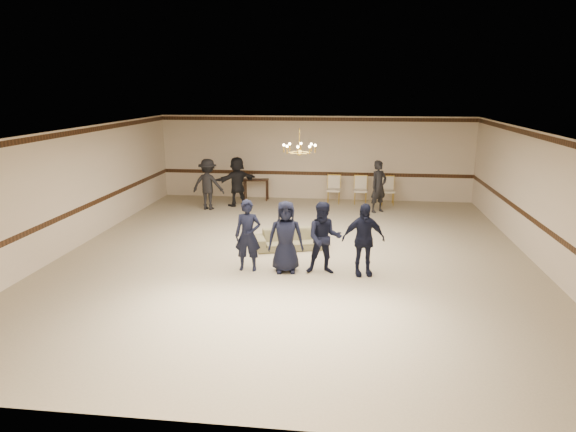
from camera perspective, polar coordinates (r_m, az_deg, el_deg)
name	(u,v)px	position (r m, az deg, el deg)	size (l,w,h in m)	color
room	(295,195)	(12.96, 0.82, 2.37)	(12.01, 14.01, 3.21)	#BEB292
chair_rail	(314,173)	(19.91, 2.96, 4.77)	(12.00, 0.02, 0.14)	#3B2211
crown_molding	(315,119)	(19.68, 3.04, 10.75)	(12.00, 0.02, 0.14)	#3B2211
chandelier	(299,140)	(13.75, 1.28, 8.43)	(0.94, 0.94, 0.89)	gold
boy_a	(248,235)	(12.09, -4.50, -2.18)	(0.62, 0.41, 1.71)	black
boy_b	(286,237)	(11.95, -0.26, -2.34)	(0.84, 0.54, 1.71)	black
boy_c	(324,238)	(11.88, 4.05, -2.48)	(0.83, 0.65, 1.71)	black
boy_d	(363,239)	(11.87, 8.40, -2.61)	(1.00, 0.42, 1.71)	black
settee	(290,239)	(13.80, 0.20, -2.61)	(1.83, 0.71, 0.53)	#797450
adult_left	(208,184)	(18.37, -8.92, 3.52)	(1.17, 0.67, 1.81)	black
adult_mid	(237,181)	(18.82, -5.70, 3.87)	(1.68, 0.54, 1.81)	black
adult_right	(379,187)	(18.01, 10.09, 3.26)	(0.66, 0.43, 1.81)	black
banquet_chair_left	(334,190)	(19.27, 5.12, 2.94)	(0.50, 0.50, 1.03)	beige
banquet_chair_mid	(361,190)	(19.27, 8.10, 2.86)	(0.50, 0.50, 1.03)	beige
banquet_chair_right	(388,191)	(19.32, 11.07, 2.76)	(0.50, 0.50, 1.03)	beige
console_table	(256,190)	(19.80, -3.58, 2.97)	(0.97, 0.41, 0.82)	black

